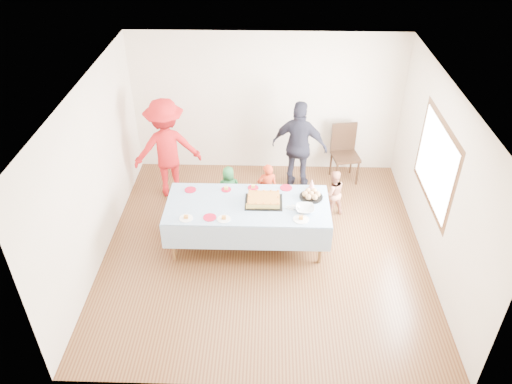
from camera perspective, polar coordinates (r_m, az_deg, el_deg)
ground at (r=8.02m, az=0.92°, el=-6.35°), size 5.00×5.00×0.00m
room_walls at (r=7.00m, az=1.49°, el=4.69°), size 5.04×5.04×2.72m
party_table at (r=7.66m, az=-0.97°, el=-1.71°), size 2.50×1.10×0.78m
birthday_cake at (r=7.63m, az=0.88°, el=-0.92°), size 0.57×0.44×0.10m
rolls_tray at (r=7.79m, az=6.33°, el=-0.34°), size 0.37×0.37×0.11m
punch_bowl at (r=7.50m, az=5.62°, el=-1.95°), size 0.28×0.28×0.07m
party_hat at (r=7.97m, az=6.39°, el=0.93°), size 0.11×0.11×0.18m
fork_pile at (r=7.51m, az=4.28°, el=-1.82°), size 0.24×0.18×0.07m
plate_red_far_a at (r=8.00m, az=-7.52°, el=0.25°), size 0.18×0.18×0.01m
plate_red_far_b at (r=7.95m, az=-3.43°, el=0.29°), size 0.16×0.16×0.01m
plate_red_far_c at (r=7.98m, az=-0.32°, el=0.49°), size 0.17×0.17×0.01m
plate_red_far_d at (r=7.99m, az=3.46°, el=0.48°), size 0.20×0.20×0.01m
plate_red_near at (r=7.38m, az=-5.31°, el=-2.91°), size 0.20×0.20×0.01m
plate_white_left at (r=7.40m, az=-7.98°, el=-2.99°), size 0.20×0.20×0.01m
plate_white_mid at (r=7.33m, az=-3.69°, el=-3.10°), size 0.20×0.20×0.01m
plate_white_right at (r=7.34m, az=5.15°, el=-3.11°), size 0.23×0.23×0.01m
dining_chair at (r=9.53m, az=10.08°, el=4.82°), size 0.55×0.55×1.10m
toddler_left at (r=8.50m, az=1.29°, el=0.38°), size 0.38×0.28×0.96m
toddler_mid at (r=8.62m, az=-3.11°, el=0.39°), size 0.45×0.34×0.84m
toddler_right at (r=8.60m, az=8.77°, el=-0.08°), size 0.47×0.41×0.84m
adult_left at (r=8.92m, az=-10.15°, el=4.93°), size 1.33×0.97×1.84m
adult_right at (r=9.01m, az=4.98°, el=5.21°), size 1.08×0.69×1.72m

